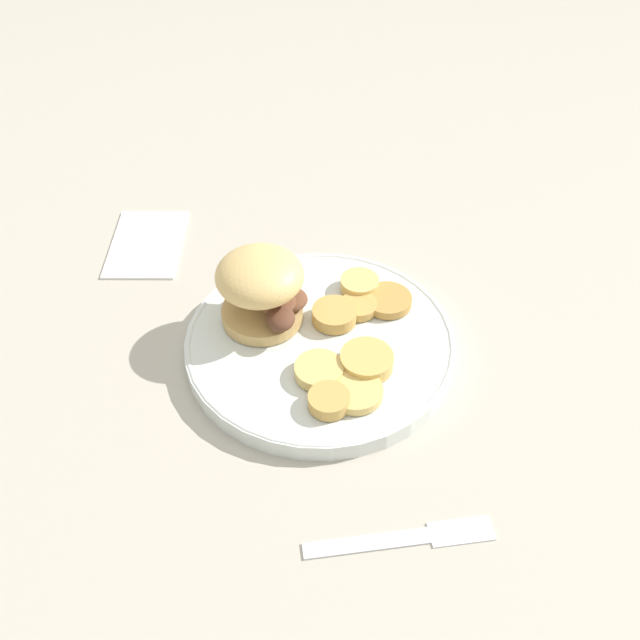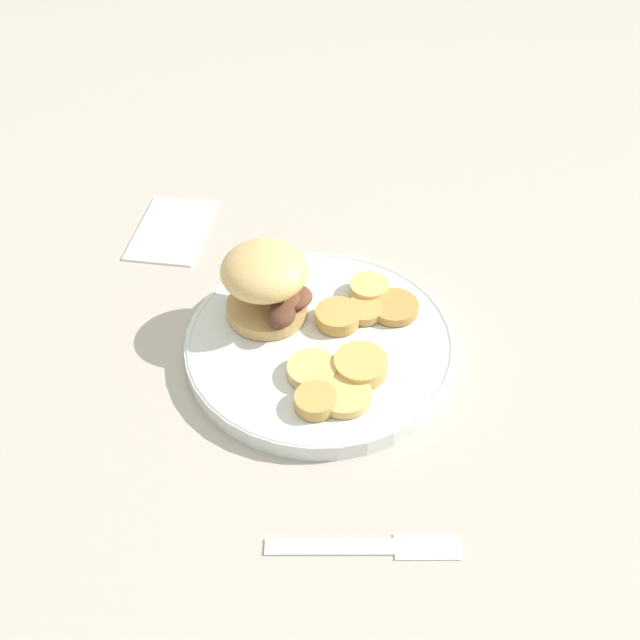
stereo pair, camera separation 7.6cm
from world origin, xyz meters
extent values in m
plane|color=#B2A899|center=(0.00, 0.00, 0.00)|extent=(4.00, 4.00, 0.00)
cylinder|color=silver|center=(0.00, 0.00, 0.01)|extent=(0.28, 0.28, 0.02)
torus|color=silver|center=(0.00, 0.00, 0.02)|extent=(0.28, 0.28, 0.01)
cylinder|color=tan|center=(-0.01, 0.07, 0.03)|extent=(0.09, 0.09, 0.01)
ellipsoid|color=#4C281E|center=(0.02, 0.06, 0.05)|extent=(0.04, 0.04, 0.02)
ellipsoid|color=#563323|center=(-0.02, 0.03, 0.05)|extent=(0.04, 0.04, 0.02)
ellipsoid|color=#563323|center=(0.00, 0.10, 0.05)|extent=(0.03, 0.02, 0.01)
ellipsoid|color=brown|center=(0.00, 0.05, 0.05)|extent=(0.06, 0.06, 0.01)
ellipsoid|color=brown|center=(0.01, 0.05, 0.04)|extent=(0.06, 0.06, 0.02)
ellipsoid|color=brown|center=(0.02, 0.07, 0.05)|extent=(0.06, 0.06, 0.01)
ellipsoid|color=#DBB26B|center=(-0.01, 0.07, 0.08)|extent=(0.09, 0.09, 0.05)
cylinder|color=#DBB766|center=(-0.05, -0.07, 0.03)|extent=(0.05, 0.05, 0.01)
cylinder|color=tan|center=(-0.07, -0.05, 0.03)|extent=(0.04, 0.04, 0.01)
cylinder|color=#DBB766|center=(0.09, 0.00, 0.03)|extent=(0.04, 0.04, 0.01)
cylinder|color=tan|center=(-0.01, -0.06, 0.03)|extent=(0.05, 0.05, 0.02)
cylinder|color=tan|center=(0.03, 0.00, 0.03)|extent=(0.05, 0.05, 0.01)
cylinder|color=#BC8942|center=(0.08, -0.04, 0.03)|extent=(0.05, 0.05, 0.01)
cylinder|color=#DBB766|center=(-0.05, -0.03, 0.03)|extent=(0.05, 0.05, 0.01)
cylinder|color=tan|center=(0.06, -0.02, 0.03)|extent=(0.04, 0.04, 0.01)
cube|color=silver|center=(-0.17, -0.15, 0.00)|extent=(0.08, 0.10, 0.00)
cube|color=silver|center=(-0.12, -0.21, 0.00)|extent=(0.05, 0.06, 0.00)
cube|color=white|center=(0.05, 0.28, 0.00)|extent=(0.16, 0.14, 0.01)
camera|label=1|loc=(-0.47, -0.28, 0.58)|focal=42.00mm
camera|label=2|loc=(-0.43, -0.34, 0.58)|focal=42.00mm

